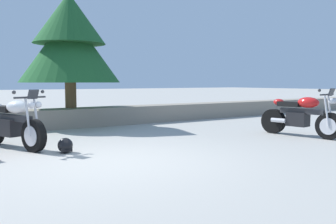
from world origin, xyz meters
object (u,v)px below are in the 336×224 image
(motorcycle_red_centre, at_px, (301,116))
(pine_tree_mid_left, at_px, (70,40))
(motorcycle_white_near_left, at_px, (13,124))
(rider_helmet, at_px, (65,146))

(motorcycle_red_centre, height_order, pine_tree_mid_left, pine_tree_mid_left)
(motorcycle_red_centre, relative_size, pine_tree_mid_left, 0.61)
(motorcycle_white_near_left, xyz_separation_m, pine_tree_mid_left, (2.16, 2.88, 2.07))
(pine_tree_mid_left, bearing_deg, motorcycle_white_near_left, -126.90)
(motorcycle_red_centre, bearing_deg, rider_helmet, 168.40)
(motorcycle_white_near_left, xyz_separation_m, rider_helmet, (0.71, -1.06, -0.35))
(motorcycle_red_centre, xyz_separation_m, rider_helmet, (-5.43, 1.11, -0.35))
(motorcycle_red_centre, distance_m, rider_helmet, 5.55)
(pine_tree_mid_left, bearing_deg, motorcycle_red_centre, -51.83)
(motorcycle_red_centre, bearing_deg, pine_tree_mid_left, 128.17)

